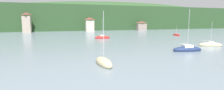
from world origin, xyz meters
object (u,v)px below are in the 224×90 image
object	(u,v)px
shore_building_westcentral	(27,23)
sailboat_far_6	(176,35)
sailboat_mid_5	(104,63)
sailboat_mid_8	(211,45)
sailboat_mid_7	(187,49)
shore_building_eastcentral	(141,26)
shore_building_central	(90,25)
sailboat_far_3	(102,38)

from	to	relation	value
shore_building_westcentral	sailboat_far_6	xyz separation A→B (m)	(63.25, -41.42, -4.93)
sailboat_mid_5	sailboat_mid_8	size ratio (longest dim) A/B	1.26
shore_building_westcentral	sailboat_mid_7	xyz separation A→B (m)	(40.11, -74.70, -4.79)
shore_building_westcentral	shore_building_eastcentral	bearing A→B (deg)	-0.99
shore_building_eastcentral	sailboat_mid_7	world-z (taller)	sailboat_mid_7
shore_building_westcentral	sailboat_mid_5	bearing A→B (deg)	-75.79
shore_building_central	sailboat_mid_5	distance (m)	80.78
sailboat_far_3	sailboat_mid_8	world-z (taller)	sailboat_far_3
shore_building_westcentral	sailboat_mid_8	size ratio (longest dim) A/B	1.66
sailboat_mid_7	sailboat_mid_5	bearing A→B (deg)	-154.07
shore_building_westcentral	shore_building_eastcentral	distance (m)	67.49
sailboat_mid_8	sailboat_far_3	bearing A→B (deg)	155.24
shore_building_westcentral	shore_building_central	bearing A→B (deg)	-1.52
shore_building_central	shore_building_eastcentral	world-z (taller)	shore_building_central
sailboat_far_6	sailboat_mid_7	size ratio (longest dim) A/B	0.52
shore_building_westcentral	sailboat_mid_5	distance (m)	83.17
sailboat_far_6	sailboat_far_3	bearing A→B (deg)	91.17
sailboat_far_3	sailboat_mid_5	world-z (taller)	sailboat_mid_5
sailboat_far_3	sailboat_mid_7	bearing A→B (deg)	-59.31
sailboat_mid_5	sailboat_mid_7	world-z (taller)	sailboat_mid_7
sailboat_mid_7	sailboat_mid_8	world-z (taller)	sailboat_mid_7
sailboat_far_3	sailboat_mid_8	distance (m)	33.82
shore_building_westcentral	shore_building_central	size ratio (longest dim) A/B	1.30
sailboat_mid_5	sailboat_mid_7	bearing A→B (deg)	102.97
sailboat_far_3	sailboat_mid_7	distance (m)	32.39
sailboat_mid_7	sailboat_far_6	bearing A→B (deg)	64.76
sailboat_mid_8	shore_building_central	bearing A→B (deg)	131.01
sailboat_mid_5	sailboat_far_6	bearing A→B (deg)	128.95
shore_building_westcentral	shore_building_central	distance (m)	33.75
shore_building_eastcentral	sailboat_mid_8	size ratio (longest dim) A/B	1.01
sailboat_far_3	shore_building_westcentral	bearing A→B (deg)	136.62
shore_building_eastcentral	sailboat_far_6	bearing A→B (deg)	-95.94
sailboat_far_3	sailboat_far_6	xyz separation A→B (m)	(33.32, 2.53, -0.10)
shore_building_central	sailboat_mid_8	distance (m)	71.86
sailboat_far_3	sailboat_far_6	bearing A→B (deg)	16.70
sailboat_far_6	sailboat_mid_8	distance (m)	31.78
sailboat_mid_8	sailboat_far_6	bearing A→B (deg)	94.08
shore_building_eastcentral	sailboat_far_3	size ratio (longest dim) A/B	0.88
shore_building_westcentral	sailboat_far_6	world-z (taller)	shore_building_westcentral
sailboat_far_6	sailboat_mid_7	bearing A→B (deg)	142.02
sailboat_mid_7	shore_building_eastcentral	bearing A→B (deg)	79.18
shore_building_eastcentral	sailboat_mid_5	xyz separation A→B (m)	(-47.06, -79.33, -2.52)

